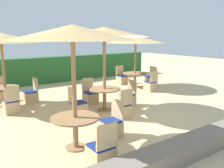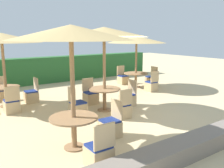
# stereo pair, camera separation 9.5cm
# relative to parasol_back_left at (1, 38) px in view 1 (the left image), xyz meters

# --- Properties ---
(ground_plane) EXTENTS (40.00, 40.00, 0.00)m
(ground_plane) POSITION_rel_parasol_back_left_xyz_m (2.86, -3.10, -2.42)
(ground_plane) COLOR #D1BA8C
(hedge_row) EXTENTS (13.00, 0.70, 1.37)m
(hedge_row) POSITION_rel_parasol_back_left_xyz_m (2.86, 3.55, -1.74)
(hedge_row) COLOR #28602D
(hedge_row) RESTS_ON ground_plane
(stone_border) EXTENTS (10.00, 0.56, 0.37)m
(stone_border) POSITION_rel_parasol_back_left_xyz_m (2.86, -6.14, -2.23)
(stone_border) COLOR slate
(stone_border) RESTS_ON ground_plane
(parasol_back_left) EXTENTS (2.75, 2.75, 2.59)m
(parasol_back_left) POSITION_rel_parasol_back_left_xyz_m (0.00, 0.00, 0.00)
(parasol_back_left) COLOR #93704C
(parasol_back_left) RESTS_ON ground_plane
(round_table_back_left) EXTENTS (0.97, 0.97, 0.72)m
(round_table_back_left) POSITION_rel_parasol_back_left_xyz_m (0.00, 0.00, -1.87)
(round_table_back_left) COLOR #93704C
(round_table_back_left) RESTS_ON ground_plane
(patio_chair_back_left_east) EXTENTS (0.46, 0.46, 0.93)m
(patio_chair_back_left_east) POSITION_rel_parasol_back_left_xyz_m (0.91, 0.04, -2.16)
(patio_chair_back_left_east) COLOR tan
(patio_chair_back_left_east) RESTS_ON ground_plane
(patio_chair_back_left_south) EXTENTS (0.46, 0.46, 0.93)m
(patio_chair_back_left_south) POSITION_rel_parasol_back_left_xyz_m (-0.04, -0.91, -2.16)
(patio_chair_back_left_south) COLOR tan
(patio_chair_back_left_south) RESTS_ON ground_plane
(parasol_back_right) EXTENTS (2.81, 2.81, 2.47)m
(parasol_back_right) POSITION_rel_parasol_back_left_xyz_m (5.96, -0.09, -0.12)
(parasol_back_right) COLOR #93704C
(parasol_back_right) RESTS_ON ground_plane
(round_table_back_right) EXTENTS (1.16, 1.16, 0.70)m
(round_table_back_right) POSITION_rel_parasol_back_left_xyz_m (5.96, -0.09, -1.85)
(round_table_back_right) COLOR #93704C
(round_table_back_right) RESTS_ON ground_plane
(patio_chair_back_right_east) EXTENTS (0.46, 0.46, 0.93)m
(patio_chair_back_right_east) POSITION_rel_parasol_back_left_xyz_m (6.97, -0.12, -2.16)
(patio_chair_back_right_east) COLOR tan
(patio_chair_back_right_east) RESTS_ON ground_plane
(patio_chair_back_right_north) EXTENTS (0.46, 0.46, 0.93)m
(patio_chair_back_right_north) POSITION_rel_parasol_back_left_xyz_m (5.94, 0.93, -2.16)
(patio_chair_back_right_north) COLOR tan
(patio_chair_back_right_north) RESTS_ON ground_plane
(patio_chair_back_right_south) EXTENTS (0.46, 0.46, 0.93)m
(patio_chair_back_right_south) POSITION_rel_parasol_back_left_xyz_m (5.97, -1.18, -2.16)
(patio_chair_back_right_south) COLOR tan
(patio_chair_back_right_south) RESTS_ON ground_plane
(parasol_center) EXTENTS (2.86, 2.86, 2.78)m
(parasol_center) POSITION_rel_parasol_back_left_xyz_m (2.61, -2.40, 0.18)
(parasol_center) COLOR #93704C
(parasol_center) RESTS_ON ground_plane
(round_table_center) EXTENTS (1.08, 1.08, 0.76)m
(round_table_center) POSITION_rel_parasol_back_left_xyz_m (2.61, -2.40, -1.82)
(round_table_center) COLOR #93704C
(round_table_center) RESTS_ON ground_plane
(patio_chair_center_north) EXTENTS (0.46, 0.46, 0.93)m
(patio_chair_center_north) POSITION_rel_parasol_back_left_xyz_m (2.66, -1.39, -2.16)
(patio_chair_center_north) COLOR tan
(patio_chair_center_north) RESTS_ON ground_plane
(patio_chair_center_south) EXTENTS (0.46, 0.46, 0.93)m
(patio_chair_center_south) POSITION_rel_parasol_back_left_xyz_m (2.62, -3.36, -2.16)
(patio_chair_center_south) COLOR tan
(patio_chair_center_south) RESTS_ON ground_plane
(patio_chair_center_east) EXTENTS (0.46, 0.46, 0.93)m
(patio_chair_center_east) POSITION_rel_parasol_back_left_xyz_m (3.61, -2.43, -2.16)
(patio_chair_center_east) COLOR tan
(patio_chair_center_east) RESTS_ON ground_plane
(patio_chair_center_west) EXTENTS (0.46, 0.46, 0.93)m
(patio_chair_center_west) POSITION_rel_parasol_back_left_xyz_m (1.61, -2.38, -2.16)
(patio_chair_center_west) COLOR tan
(patio_chair_center_west) RESTS_ON ground_plane
(parasol_front_left) EXTENTS (2.68, 2.68, 2.74)m
(parasol_front_left) POSITION_rel_parasol_back_left_xyz_m (0.48, -4.41, 0.15)
(parasol_front_left) COLOR #93704C
(parasol_front_left) RESTS_ON ground_plane
(round_table_front_left) EXTENTS (1.09, 1.09, 0.73)m
(round_table_front_left) POSITION_rel_parasol_back_left_xyz_m (0.48, -4.41, -1.84)
(round_table_front_left) COLOR #93704C
(round_table_front_left) RESTS_ON ground_plane
(patio_chair_front_left_south) EXTENTS (0.46, 0.46, 0.93)m
(patio_chair_front_left_south) POSITION_rel_parasol_back_left_xyz_m (0.50, -5.43, -2.16)
(patio_chair_front_left_south) COLOR tan
(patio_chair_front_left_south) RESTS_ON ground_plane
(patio_chair_front_left_east) EXTENTS (0.46, 0.46, 0.93)m
(patio_chair_front_left_east) POSITION_rel_parasol_back_left_xyz_m (1.51, -4.36, -2.16)
(patio_chair_front_left_east) COLOR tan
(patio_chair_front_left_east) RESTS_ON ground_plane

